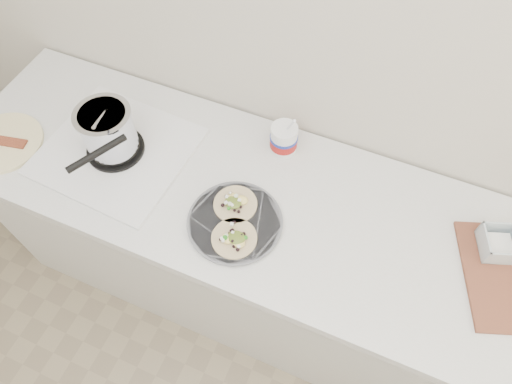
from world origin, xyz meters
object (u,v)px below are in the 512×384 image
at_px(taco_plate, 235,221).
at_px(tub, 285,138).
at_px(stove, 111,138).
at_px(bacon_plate, 4,143).

xyz_separation_m(taco_plate, tub, (0.03, 0.34, 0.05)).
relative_size(stove, tub, 2.40).
relative_size(tub, bacon_plate, 0.78).
relative_size(stove, taco_plate, 1.69).
bearing_deg(stove, tub, 27.59).
bearing_deg(tub, taco_plate, -95.93).
bearing_deg(taco_plate, bacon_plate, -178.17).
relative_size(taco_plate, bacon_plate, 1.11).
height_order(stove, bacon_plate, stove).
xyz_separation_m(tub, bacon_plate, (-0.92, -0.36, -0.06)).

